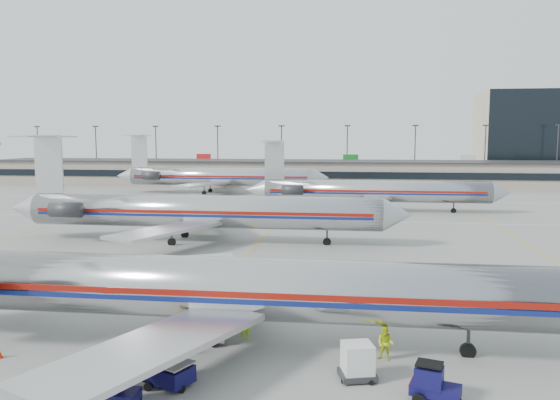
% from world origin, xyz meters
% --- Properties ---
extents(ground, '(260.00, 260.00, 0.00)m').
position_xyz_m(ground, '(0.00, 0.00, 0.00)').
color(ground, gray).
rests_on(ground, ground).
extents(apron_markings, '(160.00, 0.15, 0.02)m').
position_xyz_m(apron_markings, '(0.00, 10.00, 0.01)').
color(apron_markings, silver).
rests_on(apron_markings, ground).
extents(terminal, '(162.00, 17.00, 6.25)m').
position_xyz_m(terminal, '(0.00, 97.97, 3.16)').
color(terminal, gray).
rests_on(terminal, ground).
extents(light_mast_row, '(163.60, 0.40, 15.28)m').
position_xyz_m(light_mast_row, '(0.00, 112.00, 8.58)').
color(light_mast_row, '#38383D').
rests_on(light_mast_row, ground).
extents(distant_building, '(30.00, 20.00, 25.00)m').
position_xyz_m(distant_building, '(62.00, 128.00, 12.50)').
color(distant_building, tan).
rests_on(distant_building, ground).
extents(jet_foreground, '(44.78, 26.37, 11.72)m').
position_xyz_m(jet_foreground, '(2.50, -8.06, 3.40)').
color(jet_foreground, '#B8B8BD').
rests_on(jet_foreground, ground).
extents(jet_second_row, '(47.00, 27.67, 12.30)m').
position_xyz_m(jet_second_row, '(-7.26, 22.17, 3.57)').
color(jet_second_row, '#B8B8BD').
rests_on(jet_second_row, ground).
extents(jet_third_row, '(42.22, 25.97, 11.54)m').
position_xyz_m(jet_third_row, '(13.34, 51.03, 3.35)').
color(jet_third_row, '#B8B8BD').
rests_on(jet_third_row, ground).
extents(jet_back_row, '(46.28, 28.47, 12.65)m').
position_xyz_m(jet_back_row, '(-18.27, 75.72, 3.67)').
color(jet_back_row, '#B8B8BD').
rests_on(jet_back_row, ground).
extents(tug_center, '(2.25, 1.20, 1.81)m').
position_xyz_m(tug_center, '(0.04, -15.99, 0.83)').
color(tug_center, '#0D0B3D').
rests_on(tug_center, ground).
extents(tug_right, '(2.43, 1.69, 1.79)m').
position_xyz_m(tug_right, '(14.19, -13.49, 0.82)').
color(tug_right, '#0D0B3D').
rests_on(tug_right, ground).
extents(cart_inner, '(2.39, 1.93, 1.18)m').
position_xyz_m(cart_inner, '(-1.09, -14.27, 0.63)').
color(cart_inner, '#0D0B3D').
rests_on(cart_inner, ground).
extents(cart_outer, '(2.60, 2.27, 1.24)m').
position_xyz_m(cart_outer, '(1.88, -13.58, 0.66)').
color(cart_outer, '#0D0B3D').
rests_on(cart_outer, ground).
extents(uld_container, '(2.04, 1.83, 1.82)m').
position_xyz_m(uld_container, '(10.85, -11.65, 0.92)').
color(uld_container, '#2D2D30').
rests_on(uld_container, ground).
extents(belt_loader, '(4.12, 1.70, 2.13)m').
position_xyz_m(belt_loader, '(1.67, -8.04, 0.57)').
color(belt_loader, gray).
rests_on(belt_loader, ground).
extents(ramp_worker_near, '(0.75, 0.65, 1.74)m').
position_xyz_m(ramp_worker_near, '(4.35, -7.09, 0.87)').
color(ramp_worker_near, '#8CC912').
rests_on(ramp_worker_near, ground).
extents(ramp_worker_far, '(1.11, 1.00, 1.88)m').
position_xyz_m(ramp_worker_far, '(12.34, -9.14, 0.94)').
color(ramp_worker_far, '#CBE215').
rests_on(ramp_worker_far, ground).
extents(cone_right, '(0.52, 0.52, 0.57)m').
position_xyz_m(cone_right, '(13.46, -12.10, 0.28)').
color(cone_right, red).
rests_on(cone_right, ground).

